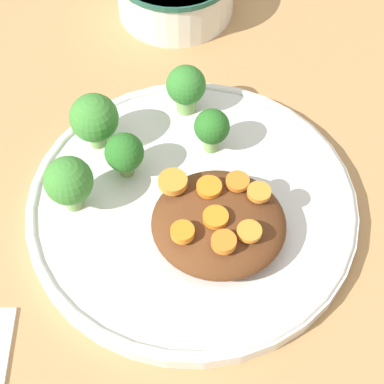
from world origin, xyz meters
name	(u,v)px	position (x,y,z in m)	size (l,w,h in m)	color
ground_plane	(192,211)	(0.00, 0.00, 0.00)	(4.00, 4.00, 0.00)	tan
plate	(192,205)	(0.00, 0.00, 0.01)	(0.29, 0.29, 0.02)	silver
stew_mound	(219,223)	(-0.03, 0.03, 0.03)	(0.11, 0.10, 0.04)	#5B3319
broccoli_floret_0	(212,128)	(-0.01, -0.06, 0.04)	(0.03, 0.03, 0.05)	#7FA85B
broccoli_floret_1	(186,87)	(0.02, -0.11, 0.04)	(0.04, 0.04, 0.05)	#7FA85B
broccoli_floret_2	(124,153)	(0.06, -0.02, 0.04)	(0.03, 0.03, 0.05)	#759E51
broccoli_floret_3	(94,119)	(0.09, -0.05, 0.05)	(0.04, 0.04, 0.06)	#759E51
broccoli_floret_4	(69,182)	(0.10, 0.02, 0.05)	(0.04, 0.04, 0.06)	#7FA85B
carrot_slice_0	(249,231)	(-0.05, 0.05, 0.05)	(0.02, 0.02, 0.00)	orange
carrot_slice_1	(238,178)	(-0.04, 0.00, 0.05)	(0.02, 0.02, 0.00)	orange
carrot_slice_2	(173,182)	(0.01, 0.01, 0.05)	(0.02, 0.02, 0.01)	orange
carrot_slice_3	(216,217)	(-0.02, 0.04, 0.05)	(0.02, 0.02, 0.01)	orange
carrot_slice_4	(209,187)	(-0.02, 0.01, 0.05)	(0.02, 0.02, 0.01)	orange
carrot_slice_5	(181,232)	(0.00, 0.05, 0.05)	(0.02, 0.02, 0.01)	orange
carrot_slice_6	(224,242)	(-0.03, 0.06, 0.05)	(0.02, 0.02, 0.01)	orange
carrot_slice_7	(259,192)	(-0.06, 0.01, 0.05)	(0.02, 0.02, 0.00)	orange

